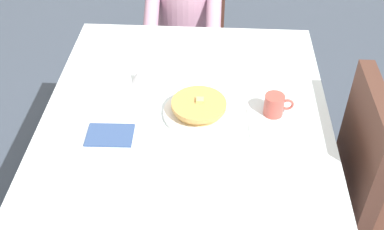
# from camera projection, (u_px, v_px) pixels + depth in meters

# --- Properties ---
(dining_table_main) EXTENTS (1.12, 1.52, 0.74)m
(dining_table_main) POSITION_uv_depth(u_px,v_px,m) (185.00, 147.00, 1.83)
(dining_table_main) COLOR silver
(dining_table_main) RESTS_ON ground
(chair_diner) EXTENTS (0.44, 0.45, 0.93)m
(chair_diner) POSITION_uv_depth(u_px,v_px,m) (187.00, 22.00, 2.80)
(chair_diner) COLOR #4C2D23
(chair_diner) RESTS_ON ground
(diner_person) EXTENTS (0.40, 0.43, 1.12)m
(diner_person) POSITION_uv_depth(u_px,v_px,m) (184.00, 14.00, 2.59)
(diner_person) COLOR #B2849E
(diner_person) RESTS_ON ground
(chair_right_side) EXTENTS (0.45, 0.44, 0.93)m
(chair_right_side) POSITION_uv_depth(u_px,v_px,m) (381.00, 177.00, 1.87)
(chair_right_side) COLOR #4C2D23
(chair_right_side) RESTS_ON ground
(plate_breakfast) EXTENTS (0.28, 0.28, 0.02)m
(plate_breakfast) POSITION_uv_depth(u_px,v_px,m) (200.00, 113.00, 1.83)
(plate_breakfast) COLOR white
(plate_breakfast) RESTS_ON dining_table_main
(breakfast_stack) EXTENTS (0.21, 0.21, 0.06)m
(breakfast_stack) POSITION_uv_depth(u_px,v_px,m) (199.00, 106.00, 1.81)
(breakfast_stack) COLOR tan
(breakfast_stack) RESTS_ON plate_breakfast
(cup_coffee) EXTENTS (0.11, 0.08, 0.08)m
(cup_coffee) POSITION_uv_depth(u_px,v_px,m) (275.00, 105.00, 1.82)
(cup_coffee) COLOR #B24C42
(cup_coffee) RESTS_ON dining_table_main
(syrup_pitcher) EXTENTS (0.08, 0.08, 0.07)m
(syrup_pitcher) POSITION_uv_depth(u_px,v_px,m) (141.00, 75.00, 1.97)
(syrup_pitcher) COLOR silver
(syrup_pitcher) RESTS_ON dining_table_main
(fork_left_of_plate) EXTENTS (0.03, 0.18, 0.00)m
(fork_left_of_plate) POSITION_uv_depth(u_px,v_px,m) (150.00, 115.00, 1.83)
(fork_left_of_plate) COLOR silver
(fork_left_of_plate) RESTS_ON dining_table_main
(knife_right_of_plate) EXTENTS (0.03, 0.20, 0.00)m
(knife_right_of_plate) POSITION_uv_depth(u_px,v_px,m) (250.00, 119.00, 1.81)
(knife_right_of_plate) COLOR silver
(knife_right_of_plate) RESTS_ON dining_table_main
(spoon_near_edge) EXTENTS (0.15, 0.02, 0.00)m
(spoon_near_edge) POSITION_uv_depth(u_px,v_px,m) (193.00, 175.00, 1.60)
(spoon_near_edge) COLOR silver
(spoon_near_edge) RESTS_ON dining_table_main
(napkin_folded) EXTENTS (0.17, 0.13, 0.01)m
(napkin_folded) POSITION_uv_depth(u_px,v_px,m) (110.00, 135.00, 1.74)
(napkin_folded) COLOR #334C7F
(napkin_folded) RESTS_ON dining_table_main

